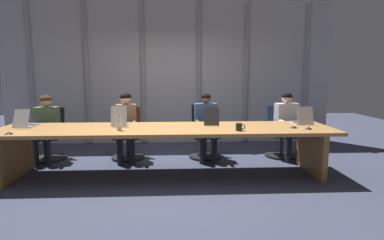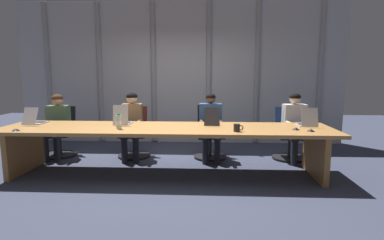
{
  "view_description": "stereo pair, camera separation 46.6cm",
  "coord_description": "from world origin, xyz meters",
  "px_view_note": "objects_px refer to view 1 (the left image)",
  "views": [
    {
      "loc": [
        0.16,
        -4.53,
        1.54
      ],
      "look_at": [
        0.4,
        0.08,
        0.84
      ],
      "focal_mm": 28.5,
      "sensor_mm": 36.0,
      "label": 1
    },
    {
      "loc": [
        0.63,
        -4.53,
        1.54
      ],
      "look_at": [
        0.4,
        0.08,
        0.84
      ],
      "focal_mm": 28.5,
      "sensor_mm": 36.0,
      "label": 2
    }
  ],
  "objects_px": {
    "person_left_end": "(46,124)",
    "water_bottle_primary": "(119,123)",
    "office_chair_center": "(205,138)",
    "person_left_mid": "(126,122)",
    "conference_mic_left_side": "(309,128)",
    "laptop_center": "(211,121)",
    "laptop_left_mid": "(120,122)",
    "office_chair_right_mid": "(281,137)",
    "laptop_right_mid": "(302,121)",
    "office_chair_left_end": "(50,140)",
    "office_chair_left_mid": "(128,139)",
    "person_center": "(206,122)",
    "conference_mic_right_side": "(294,127)",
    "conference_mic_middle": "(9,133)",
    "laptop_left_end": "(26,123)",
    "coffee_mug_near": "(239,127)",
    "person_right_mid": "(288,121)"
  },
  "relations": [
    {
      "from": "laptop_left_end",
      "to": "person_right_mid",
      "type": "xyz_separation_m",
      "value": [
        4.32,
        0.69,
        -0.11
      ]
    },
    {
      "from": "office_chair_center",
      "to": "person_center",
      "type": "bearing_deg",
      "value": -3.4
    },
    {
      "from": "person_left_end",
      "to": "coffee_mug_near",
      "type": "relative_size",
      "value": 8.47
    },
    {
      "from": "person_left_end",
      "to": "water_bottle_primary",
      "type": "bearing_deg",
      "value": 50.75
    },
    {
      "from": "person_left_end",
      "to": "water_bottle_primary",
      "type": "height_order",
      "value": "person_left_end"
    },
    {
      "from": "office_chair_right_mid",
      "to": "conference_mic_left_side",
      "type": "xyz_separation_m",
      "value": [
        -0.04,
        -1.27,
        0.4
      ]
    },
    {
      "from": "laptop_center",
      "to": "office_chair_center",
      "type": "bearing_deg",
      "value": 5.81
    },
    {
      "from": "laptop_right_mid",
      "to": "water_bottle_primary",
      "type": "xyz_separation_m",
      "value": [
        -2.83,
        -0.39,
        0.04
      ]
    },
    {
      "from": "laptop_left_mid",
      "to": "office_chair_right_mid",
      "type": "relative_size",
      "value": 0.44
    },
    {
      "from": "laptop_center",
      "to": "office_chair_left_mid",
      "type": "bearing_deg",
      "value": 64.82
    },
    {
      "from": "office_chair_left_mid",
      "to": "office_chair_right_mid",
      "type": "bearing_deg",
      "value": 88.59
    },
    {
      "from": "laptop_left_end",
      "to": "office_chair_left_mid",
      "type": "height_order",
      "value": "laptop_left_end"
    },
    {
      "from": "office_chair_left_mid",
      "to": "person_center",
      "type": "bearing_deg",
      "value": 82.42
    },
    {
      "from": "laptop_left_mid",
      "to": "office_chair_right_mid",
      "type": "distance_m",
      "value": 2.99
    },
    {
      "from": "person_left_mid",
      "to": "conference_mic_right_side",
      "type": "distance_m",
      "value": 2.83
    },
    {
      "from": "conference_mic_left_side",
      "to": "laptop_center",
      "type": "bearing_deg",
      "value": 161.52
    },
    {
      "from": "person_left_end",
      "to": "office_chair_left_end",
      "type": "bearing_deg",
      "value": -178.14
    },
    {
      "from": "office_chair_left_mid",
      "to": "water_bottle_primary",
      "type": "relative_size",
      "value": 4.14
    },
    {
      "from": "office_chair_center",
      "to": "person_right_mid",
      "type": "distance_m",
      "value": 1.55
    },
    {
      "from": "water_bottle_primary",
      "to": "laptop_left_mid",
      "type": "bearing_deg",
      "value": 97.76
    },
    {
      "from": "office_chair_left_mid",
      "to": "person_left_mid",
      "type": "xyz_separation_m",
      "value": [
        0.0,
        -0.16,
        0.34
      ]
    },
    {
      "from": "person_center",
      "to": "water_bottle_primary",
      "type": "relative_size",
      "value": 5.33
    },
    {
      "from": "laptop_center",
      "to": "conference_mic_right_side",
      "type": "relative_size",
      "value": 3.73
    },
    {
      "from": "office_chair_left_end",
      "to": "office_chair_left_mid",
      "type": "bearing_deg",
      "value": 89.86
    },
    {
      "from": "person_center",
      "to": "laptop_right_mid",
      "type": "bearing_deg",
      "value": 63.12
    },
    {
      "from": "person_left_end",
      "to": "conference_mic_middle",
      "type": "xyz_separation_m",
      "value": [
        0.06,
        -1.29,
        0.08
      ]
    },
    {
      "from": "laptop_center",
      "to": "office_chair_left_end",
      "type": "bearing_deg",
      "value": 78.24
    },
    {
      "from": "person_right_mid",
      "to": "conference_mic_middle",
      "type": "relative_size",
      "value": 10.98
    },
    {
      "from": "person_left_end",
      "to": "person_left_mid",
      "type": "bearing_deg",
      "value": 86.49
    },
    {
      "from": "laptop_left_mid",
      "to": "person_left_end",
      "type": "bearing_deg",
      "value": 62.35
    },
    {
      "from": "laptop_right_mid",
      "to": "office_chair_left_end",
      "type": "relative_size",
      "value": 0.46
    },
    {
      "from": "office_chair_left_end",
      "to": "office_chair_right_mid",
      "type": "distance_m",
      "value": 4.28
    },
    {
      "from": "office_chair_center",
      "to": "person_left_mid",
      "type": "xyz_separation_m",
      "value": [
        -1.42,
        -0.16,
        0.33
      ]
    },
    {
      "from": "office_chair_left_end",
      "to": "person_left_end",
      "type": "xyz_separation_m",
      "value": [
        0.01,
        -0.15,
        0.32
      ]
    },
    {
      "from": "laptop_left_mid",
      "to": "coffee_mug_near",
      "type": "bearing_deg",
      "value": -109.27
    },
    {
      "from": "laptop_left_mid",
      "to": "office_chair_left_end",
      "type": "bearing_deg",
      "value": 57.67
    },
    {
      "from": "person_left_mid",
      "to": "person_center",
      "type": "relative_size",
      "value": 1.01
    },
    {
      "from": "office_chair_right_mid",
      "to": "person_left_mid",
      "type": "height_order",
      "value": "person_left_mid"
    },
    {
      "from": "office_chair_left_mid",
      "to": "conference_mic_middle",
      "type": "bearing_deg",
      "value": -44.34
    },
    {
      "from": "laptop_left_end",
      "to": "coffee_mug_near",
      "type": "relative_size",
      "value": 3.2
    },
    {
      "from": "laptop_center",
      "to": "coffee_mug_near",
      "type": "relative_size",
      "value": 2.96
    },
    {
      "from": "person_left_mid",
      "to": "water_bottle_primary",
      "type": "distance_m",
      "value": 1.07
    },
    {
      "from": "office_chair_left_end",
      "to": "person_center",
      "type": "xyz_separation_m",
      "value": [
        2.85,
        -0.15,
        0.32
      ]
    },
    {
      "from": "office_chair_center",
      "to": "laptop_right_mid",
      "type": "bearing_deg",
      "value": 53.76
    },
    {
      "from": "person_right_mid",
      "to": "conference_mic_middle",
      "type": "height_order",
      "value": "person_right_mid"
    },
    {
      "from": "coffee_mug_near",
      "to": "conference_mic_middle",
      "type": "distance_m",
      "value": 3.13
    },
    {
      "from": "office_chair_left_end",
      "to": "person_center",
      "type": "bearing_deg",
      "value": 86.73
    },
    {
      "from": "office_chair_left_end",
      "to": "office_chair_right_mid",
      "type": "relative_size",
      "value": 0.99
    },
    {
      "from": "person_center",
      "to": "conference_mic_right_side",
      "type": "distance_m",
      "value": 1.58
    },
    {
      "from": "office_chair_right_mid",
      "to": "person_right_mid",
      "type": "xyz_separation_m",
      "value": [
        0.07,
        -0.15,
        0.33
      ]
    }
  ]
}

